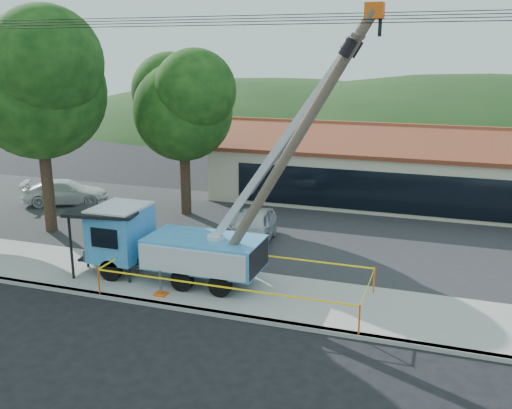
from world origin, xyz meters
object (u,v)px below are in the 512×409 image
object	(u,v)px
bus_shelter	(107,226)
car_white	(67,205)
leaning_pole	(291,149)
car_silver	(252,246)
utility_truck	(172,241)

from	to	relation	value
bus_shelter	car_white	bearing A→B (deg)	125.39
car_white	leaning_pole	bearing A→B (deg)	-144.32
car_silver	leaning_pole	bearing A→B (deg)	-65.79
leaning_pole	bus_shelter	bearing A→B (deg)	-179.39
utility_truck	car_silver	bearing A→B (deg)	73.57
leaning_pole	car_white	distance (m)	18.91
utility_truck	car_silver	distance (m)	5.49
leaning_pole	bus_shelter	size ratio (longest dim) A/B	3.36
utility_truck	bus_shelter	bearing A→B (deg)	-172.55
bus_shelter	car_white	distance (m)	12.32
leaning_pole	car_white	size ratio (longest dim) A/B	2.06
bus_shelter	utility_truck	bearing A→B (deg)	-1.80
utility_truck	leaning_pole	size ratio (longest dim) A/B	1.10
bus_shelter	car_white	xyz separation A→B (m)	(-8.53, 8.64, -2.09)
car_silver	car_white	bearing A→B (deg)	158.03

